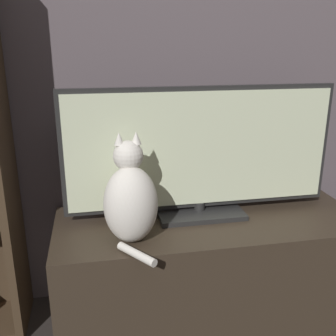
% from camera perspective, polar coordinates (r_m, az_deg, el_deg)
% --- Properties ---
extents(wall_back, '(4.80, 0.05, 2.60)m').
position_cam_1_polar(wall_back, '(1.75, 4.23, 22.66)').
color(wall_back, '#564C51').
rests_on(wall_back, ground_plane).
extents(tv_stand, '(1.25, 0.48, 0.46)m').
position_cam_1_polar(tv_stand, '(1.74, 5.93, -14.27)').
color(tv_stand, '#33281E').
rests_on(tv_stand, ground_plane).
extents(tv, '(1.10, 0.21, 0.53)m').
position_cam_1_polar(tv, '(1.58, 4.76, 2.08)').
color(tv, black).
rests_on(tv, tv_stand).
extents(cat, '(0.20, 0.30, 0.40)m').
position_cam_1_polar(cat, '(1.40, -5.48, -4.55)').
color(cat, silver).
rests_on(cat, tv_stand).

